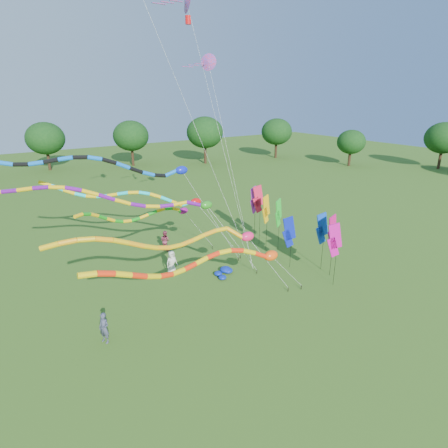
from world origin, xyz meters
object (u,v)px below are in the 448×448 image
blue_nylon_heap (222,274)px  person_a (172,262)px  tube_kite_red (214,261)px  person_c (165,241)px  person_b (104,328)px  tube_kite_orange (185,239)px

blue_nylon_heap → person_a: size_ratio=0.80×
tube_kite_red → person_c: tube_kite_red is taller
tube_kite_red → person_c: size_ratio=8.00×
person_a → person_b: (-6.70, -5.38, -0.02)m
tube_kite_orange → person_c: (3.61, 10.71, -4.49)m
tube_kite_orange → person_a: tube_kite_orange is taller
blue_nylon_heap → person_a: person_a is taller
tube_kite_red → person_c: bearing=78.4°
person_b → blue_nylon_heap: bearing=79.3°
person_b → person_c: size_ratio=1.00×
blue_nylon_heap → person_c: person_c is taller
person_a → person_b: person_a is taller
tube_kite_orange → person_a: 8.09m
tube_kite_red → blue_nylon_heap: bearing=51.7°
tube_kite_red → person_a: bearing=83.4°
person_a → person_b: size_ratio=1.03×
tube_kite_red → blue_nylon_heap: 6.96m
person_a → tube_kite_red: bearing=-102.1°
person_a → person_b: bearing=-147.3°
tube_kite_red → tube_kite_orange: size_ratio=0.99×
person_a → person_c: 4.55m
person_b → person_c: bearing=112.5°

